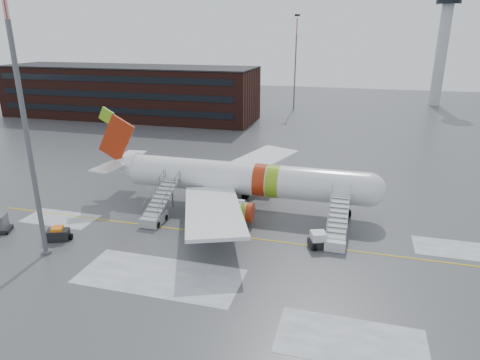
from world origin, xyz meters
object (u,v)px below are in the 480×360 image
(airstair_fwd, at_px, (337,232))
(airstair_aft, at_px, (157,212))
(light_mast_near, at_px, (23,111))
(baggage_tractor, at_px, (58,234))
(airliner, at_px, (237,179))
(pushback_tug, at_px, (321,240))

(airstair_fwd, relative_size, airstair_aft, 1.00)
(light_mast_near, bearing_deg, baggage_tractor, 104.47)
(airliner, height_order, baggage_tractor, airliner)
(baggage_tractor, height_order, light_mast_near, light_mast_near)
(airliner, distance_m, baggage_tractor, 20.23)
(pushback_tug, relative_size, light_mast_near, 0.12)
(airstair_aft, bearing_deg, airliner, 41.74)
(airstair_fwd, distance_m, airstair_aft, 19.44)
(airstair_fwd, height_order, airstair_aft, same)
(airliner, relative_size, light_mast_near, 1.34)
(airstair_aft, relative_size, baggage_tractor, 2.70)
(pushback_tug, xyz_separation_m, light_mast_near, (-24.86, -8.27, 12.81))
(airliner, height_order, pushback_tug, airliner)
(light_mast_near, bearing_deg, airliner, 49.03)
(airstair_fwd, xyz_separation_m, baggage_tractor, (-26.91, -6.97, -0.47))
(pushback_tug, bearing_deg, baggage_tractor, -167.74)
(airliner, distance_m, light_mast_near, 23.74)
(pushback_tug, bearing_deg, airstair_aft, 175.51)
(airliner, bearing_deg, light_mast_near, -130.97)
(light_mast_near, bearing_deg, airstair_aft, 55.08)
(airliner, height_order, airstair_aft, airliner)
(airstair_fwd, distance_m, baggage_tractor, 27.80)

